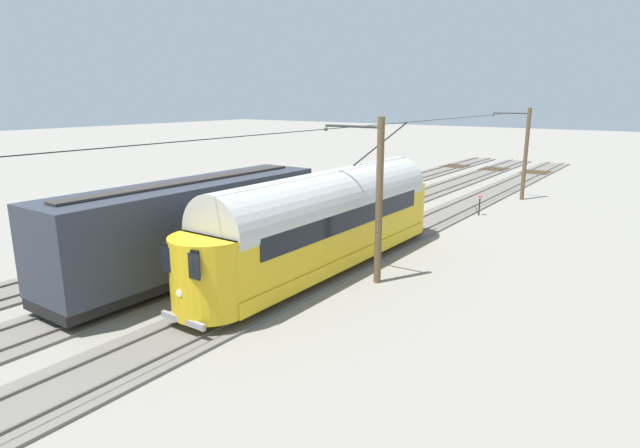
# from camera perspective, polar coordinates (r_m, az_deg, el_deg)

# --- Properties ---
(ground_plane) EXTENTS (220.00, 220.00, 0.00)m
(ground_plane) POSITION_cam_1_polar(r_m,az_deg,el_deg) (29.26, 0.26, -0.72)
(ground_plane) COLOR gray
(track_streetcar_siding) EXTENTS (2.80, 80.00, 0.18)m
(track_streetcar_siding) POSITION_cam_1_polar(r_m,az_deg,el_deg) (27.45, 7.66, -1.70)
(track_streetcar_siding) COLOR #666059
(track_streetcar_siding) RESTS_ON ground
(track_adjacent_siding) EXTENTS (2.80, 80.00, 0.18)m
(track_adjacent_siding) POSITION_cam_1_polar(r_m,az_deg,el_deg) (29.50, 0.61, -0.50)
(track_adjacent_siding) COLOR #666059
(track_adjacent_siding) RESTS_ON ground
(track_third_siding) EXTENTS (2.80, 80.00, 0.18)m
(track_third_siding) POSITION_cam_1_polar(r_m,az_deg,el_deg) (31.94, -5.45, 0.54)
(track_third_siding) COLOR #666059
(track_third_siding) RESTS_ON ground
(vintage_streetcar) EXTENTS (2.65, 15.98, 5.85)m
(vintage_streetcar) POSITION_cam_1_polar(r_m,az_deg,el_deg) (22.07, 0.79, 0.53)
(vintage_streetcar) COLOR gold
(vintage_streetcar) RESTS_ON ground
(boxcar_adjacent) EXTENTS (2.96, 12.62, 3.85)m
(boxcar_adjacent) POSITION_cam_1_polar(r_m,az_deg,el_deg) (22.01, -13.78, -0.15)
(boxcar_adjacent) COLOR #2D333D
(boxcar_adjacent) RESTS_ON ground
(catenary_pole_foreground) EXTENTS (2.75, 0.28, 6.56)m
(catenary_pole_foreground) POSITION_cam_1_polar(r_m,az_deg,el_deg) (40.52, 21.43, 7.30)
(catenary_pole_foreground) COLOR brown
(catenary_pole_foreground) RESTS_ON ground
(catenary_pole_mid_near) EXTENTS (2.75, 0.28, 6.56)m
(catenary_pole_mid_near) POSITION_cam_1_polar(r_m,az_deg,el_deg) (20.47, 6.29, 2.79)
(catenary_pole_mid_near) COLOR brown
(catenary_pole_mid_near) RESTS_ON ground
(overhead_wire_run) EXTENTS (2.54, 68.64, 0.18)m
(overhead_wire_run) POSITION_cam_1_polar(r_m,az_deg,el_deg) (14.36, -22.86, 7.61)
(overhead_wire_run) COLOR black
(overhead_wire_run) RESTS_ON ground
(switch_stand) EXTENTS (0.50, 0.30, 1.24)m
(switch_stand) POSITION_cam_1_polar(r_m,az_deg,el_deg) (34.39, 16.98, 2.05)
(switch_stand) COLOR black
(switch_stand) RESTS_ON ground
(spare_tie_stack) EXTENTS (2.40, 2.40, 0.54)m
(spare_tie_stack) POSITION_cam_1_polar(r_m,az_deg,el_deg) (34.02, -8.05, 1.65)
(spare_tie_stack) COLOR #47331E
(spare_tie_stack) RESTS_ON ground
(track_end_bumper) EXTENTS (1.80, 0.60, 0.80)m
(track_end_bumper) POSITION_cam_1_polar(r_m,az_deg,el_deg) (37.01, 8.57, 2.81)
(track_end_bumper) COLOR #B2A519
(track_end_bumper) RESTS_ON ground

